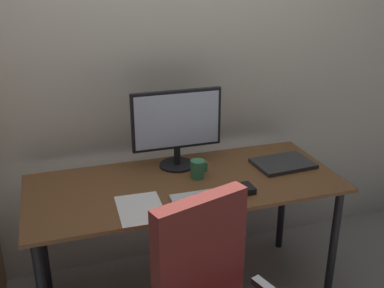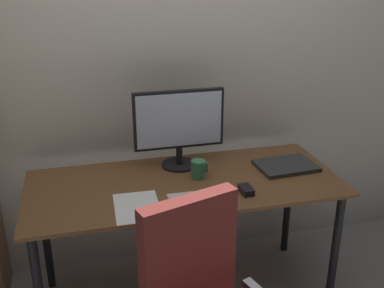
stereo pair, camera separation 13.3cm
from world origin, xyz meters
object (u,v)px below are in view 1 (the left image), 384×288
Objects in this scene: laptop at (283,163)px; keyboard at (201,197)px; desk at (185,196)px; coffee_mug at (198,169)px; mouse at (247,188)px; monitor at (177,124)px.

keyboard is at bearing -161.50° from laptop.
coffee_mug is at bearing 19.94° from desk.
keyboard is at bearing 179.83° from mouse.
keyboard is 3.02× the size of mouse.
mouse is at bearing -58.30° from monitor.
desk is 16.97× the size of mouse.
desk is 3.26× the size of monitor.
mouse reaches higher than keyboard.
desk is at bearing 142.26° from mouse.
coffee_mug reaches higher than desk.
monitor is (0.02, 0.21, 0.33)m from desk.
coffee_mug reaches higher than laptop.
monitor is 0.47m from keyboard.
laptop is (0.57, -0.17, -0.24)m from monitor.
desk is 0.22m from keyboard.
coffee_mug is at bearing 75.85° from keyboard.
laptop is at bearing 33.88° from mouse.
monitor is at bearing 90.83° from keyboard.
mouse is at bearing -148.43° from laptop.
desk is at bearing -95.13° from monitor.
desk is at bearing 95.98° from keyboard.
laptop is at bearing 3.10° from desk.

